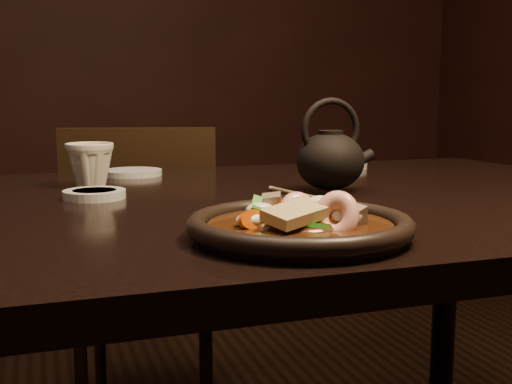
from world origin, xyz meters
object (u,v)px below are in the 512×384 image
object	(u,v)px
plate	(300,227)
teapot	(331,158)
table	(206,247)
tea_cup	(90,164)
chair	(145,269)

from	to	relation	value
plate	teapot	size ratio (longest dim) A/B	1.68
table	plate	xyz separation A→B (m)	(0.03, -0.30, 0.09)
table	tea_cup	distance (m)	0.28
table	tea_cup	size ratio (longest dim) A/B	18.74
chair	plate	bearing A→B (deg)	104.79
table	chair	size ratio (longest dim) A/B	1.92
teapot	table	bearing A→B (deg)	-178.22
teapot	chair	bearing A→B (deg)	106.08
table	plate	bearing A→B (deg)	-83.67
table	plate	size ratio (longest dim) A/B	6.12
table	teapot	bearing A→B (deg)	2.59
chair	plate	world-z (taller)	chair
tea_cup	teapot	xyz separation A→B (m)	(0.38, -0.19, 0.02)
chair	plate	size ratio (longest dim) A/B	3.20
chair	teapot	xyz separation A→B (m)	(0.21, -0.69, 0.35)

